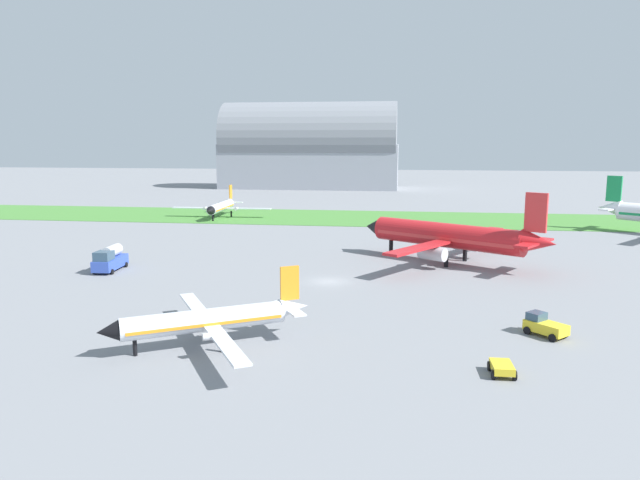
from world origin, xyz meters
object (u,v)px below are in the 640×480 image
(airplane_foreground_turboprop, at_px, (209,320))
(airplane_taxiing_turboprop, at_px, (221,207))
(fuel_truck_midfield, at_px, (110,259))
(pushback_tug_by_runway, at_px, (544,326))
(baggage_cart_near_gate, at_px, (502,368))
(airplane_midfield_jet, at_px, (450,236))

(airplane_foreground_turboprop, bearing_deg, airplane_taxiing_turboprop, -104.39)
(airplane_foreground_turboprop, relative_size, fuel_truck_midfield, 2.80)
(pushback_tug_by_runway, bearing_deg, airplane_foreground_turboprop, 59.42)
(airplane_taxiing_turboprop, distance_m, baggage_cart_near_gate, 99.05)
(airplane_midfield_jet, relative_size, pushback_tug_by_runway, 6.92)
(airplane_taxiing_turboprop, xyz_separation_m, airplane_foreground_turboprop, (25.14, -83.18, -0.22))
(airplane_taxiing_turboprop, distance_m, pushback_tug_by_runway, 93.43)
(airplane_midfield_jet, bearing_deg, airplane_foreground_turboprop, 92.42)
(baggage_cart_near_gate, height_order, pushback_tug_by_runway, pushback_tug_by_runway)
(airplane_midfield_jet, distance_m, baggage_cart_near_gate, 41.40)
(airplane_taxiing_turboprop, relative_size, pushback_tug_by_runway, 5.97)
(baggage_cart_near_gate, height_order, fuel_truck_midfield, fuel_truck_midfield)
(airplane_taxiing_turboprop, height_order, fuel_truck_midfield, airplane_taxiing_turboprop)
(airplane_foreground_turboprop, height_order, pushback_tug_by_runway, airplane_foreground_turboprop)
(fuel_truck_midfield, bearing_deg, airplane_midfield_jet, 100.73)
(baggage_cart_near_gate, xyz_separation_m, pushback_tug_by_runway, (5.17, 9.89, 0.34))
(airplane_taxiing_turboprop, relative_size, fuel_truck_midfield, 3.46)
(airplane_foreground_turboprop, distance_m, baggage_cart_near_gate, 23.72)
(fuel_truck_midfield, xyz_separation_m, pushback_tug_by_runway, (51.40, -19.77, -0.67))
(airplane_taxiing_turboprop, bearing_deg, pushback_tug_by_runway, 34.09)
(fuel_truck_midfield, distance_m, pushback_tug_by_runway, 55.07)
(airplane_foreground_turboprop, bearing_deg, pushback_tug_by_runway, 162.11)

